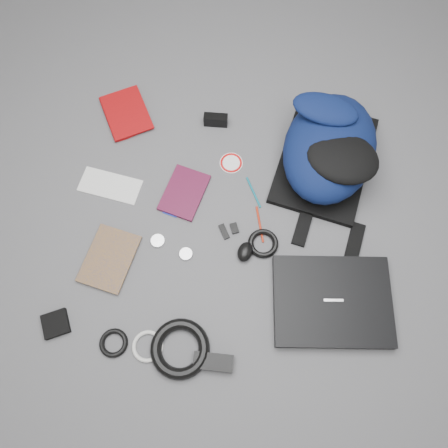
{
  "coord_description": "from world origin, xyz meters",
  "views": [
    {
      "loc": [
        0.01,
        -0.55,
        1.51
      ],
      "look_at": [
        0.0,
        0.0,
        0.02
      ],
      "focal_mm": 35.0,
      "sensor_mm": 36.0,
      "label": 1
    }
  ],
  "objects_px": {
    "pouch": "(56,324)",
    "laptop": "(332,301)",
    "dvd_case": "(184,193)",
    "mouse": "(245,252)",
    "power_brick": "(213,362)",
    "textbook_red": "(107,120)",
    "compact_camera": "(216,120)",
    "backpack": "(330,148)",
    "comic_book": "(88,252)"
  },
  "relations": [
    {
      "from": "backpack",
      "to": "comic_book",
      "type": "xyz_separation_m",
      "value": [
        -0.86,
        -0.39,
        -0.1
      ]
    },
    {
      "from": "backpack",
      "to": "dvd_case",
      "type": "height_order",
      "value": "backpack"
    },
    {
      "from": "comic_book",
      "to": "mouse",
      "type": "height_order",
      "value": "mouse"
    },
    {
      "from": "backpack",
      "to": "textbook_red",
      "type": "bearing_deg",
      "value": -173.6
    },
    {
      "from": "comic_book",
      "to": "backpack",
      "type": "bearing_deg",
      "value": 41.1
    },
    {
      "from": "compact_camera",
      "to": "power_brick",
      "type": "xyz_separation_m",
      "value": [
        0.02,
        -0.92,
        -0.01
      ]
    },
    {
      "from": "textbook_red",
      "to": "power_brick",
      "type": "distance_m",
      "value": 1.02
    },
    {
      "from": "power_brick",
      "to": "pouch",
      "type": "xyz_separation_m",
      "value": [
        -0.54,
        0.11,
        -0.01
      ]
    },
    {
      "from": "mouse",
      "to": "dvd_case",
      "type": "bearing_deg",
      "value": 153.1
    },
    {
      "from": "laptop",
      "to": "power_brick",
      "type": "bearing_deg",
      "value": -153.09
    },
    {
      "from": "compact_camera",
      "to": "textbook_red",
      "type": "bearing_deg",
      "value": -176.56
    },
    {
      "from": "dvd_case",
      "to": "comic_book",
      "type": "bearing_deg",
      "value": -124.53
    },
    {
      "from": "laptop",
      "to": "mouse",
      "type": "height_order",
      "value": "same"
    },
    {
      "from": "mouse",
      "to": "pouch",
      "type": "height_order",
      "value": "mouse"
    },
    {
      "from": "mouse",
      "to": "power_brick",
      "type": "xyz_separation_m",
      "value": [
        -0.1,
        -0.38,
        -0.0
      ]
    },
    {
      "from": "backpack",
      "to": "pouch",
      "type": "xyz_separation_m",
      "value": [
        -0.94,
        -0.64,
        -0.1
      ]
    },
    {
      "from": "dvd_case",
      "to": "compact_camera",
      "type": "bearing_deg",
      "value": 89.93
    },
    {
      "from": "dvd_case",
      "to": "pouch",
      "type": "xyz_separation_m",
      "value": [
        -0.41,
        -0.5,
        0.0
      ]
    },
    {
      "from": "backpack",
      "to": "comic_book",
      "type": "bearing_deg",
      "value": -138.77
    },
    {
      "from": "compact_camera",
      "to": "pouch",
      "type": "bearing_deg",
      "value": -119.35
    },
    {
      "from": "laptop",
      "to": "mouse",
      "type": "bearing_deg",
      "value": 149.95
    },
    {
      "from": "laptop",
      "to": "textbook_red",
      "type": "relative_size",
      "value": 1.8
    },
    {
      "from": "comic_book",
      "to": "power_brick",
      "type": "height_order",
      "value": "power_brick"
    },
    {
      "from": "compact_camera",
      "to": "comic_book",
      "type": "bearing_deg",
      "value": -125.32
    },
    {
      "from": "backpack",
      "to": "power_brick",
      "type": "bearing_deg",
      "value": -101.17
    },
    {
      "from": "compact_camera",
      "to": "power_brick",
      "type": "bearing_deg",
      "value": -85.5
    },
    {
      "from": "backpack",
      "to": "power_brick",
      "type": "distance_m",
      "value": 0.86
    },
    {
      "from": "laptop",
      "to": "dvd_case",
      "type": "height_order",
      "value": "laptop"
    },
    {
      "from": "backpack",
      "to": "laptop",
      "type": "distance_m",
      "value": 0.55
    },
    {
      "from": "compact_camera",
      "to": "backpack",
      "type": "bearing_deg",
      "value": -17.69
    },
    {
      "from": "laptop",
      "to": "compact_camera",
      "type": "height_order",
      "value": "compact_camera"
    },
    {
      "from": "dvd_case",
      "to": "pouch",
      "type": "bearing_deg",
      "value": -109.96
    },
    {
      "from": "backpack",
      "to": "textbook_red",
      "type": "distance_m",
      "value": 0.88
    },
    {
      "from": "comic_book",
      "to": "dvd_case",
      "type": "bearing_deg",
      "value": 52.95
    },
    {
      "from": "pouch",
      "to": "laptop",
      "type": "bearing_deg",
      "value": 5.73
    },
    {
      "from": "compact_camera",
      "to": "mouse",
      "type": "xyz_separation_m",
      "value": [
        0.12,
        -0.54,
        -0.01
      ]
    },
    {
      "from": "backpack",
      "to": "laptop",
      "type": "bearing_deg",
      "value": -73.51
    },
    {
      "from": "backpack",
      "to": "pouch",
      "type": "height_order",
      "value": "backpack"
    },
    {
      "from": "laptop",
      "to": "power_brick",
      "type": "relative_size",
      "value": 3.06
    },
    {
      "from": "laptop",
      "to": "textbook_red",
      "type": "xyz_separation_m",
      "value": [
        -0.85,
        0.71,
        -0.01
      ]
    },
    {
      "from": "laptop",
      "to": "pouch",
      "type": "xyz_separation_m",
      "value": [
        -0.94,
        -0.09,
        -0.01
      ]
    },
    {
      "from": "textbook_red",
      "to": "comic_book",
      "type": "xyz_separation_m",
      "value": [
        -0.0,
        -0.55,
        -0.0
      ]
    },
    {
      "from": "dvd_case",
      "to": "mouse",
      "type": "bearing_deg",
      "value": -25.66
    },
    {
      "from": "backpack",
      "to": "power_brick",
      "type": "height_order",
      "value": "backpack"
    },
    {
      "from": "power_brick",
      "to": "dvd_case",
      "type": "bearing_deg",
      "value": 106.75
    },
    {
      "from": "textbook_red",
      "to": "compact_camera",
      "type": "xyz_separation_m",
      "value": [
        0.44,
        0.0,
        0.01
      ]
    },
    {
      "from": "backpack",
      "to": "mouse",
      "type": "bearing_deg",
      "value": -111.69
    },
    {
      "from": "compact_camera",
      "to": "power_brick",
      "type": "relative_size",
      "value": 0.72
    },
    {
      "from": "textbook_red",
      "to": "compact_camera",
      "type": "height_order",
      "value": "compact_camera"
    },
    {
      "from": "mouse",
      "to": "pouch",
      "type": "relative_size",
      "value": 0.88
    }
  ]
}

